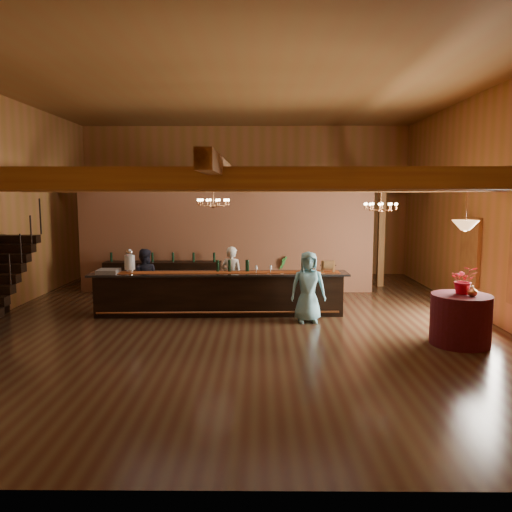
{
  "coord_description": "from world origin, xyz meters",
  "views": [
    {
      "loc": [
        0.54,
        -11.74,
        3.0
      ],
      "look_at": [
        0.44,
        0.87,
        1.44
      ],
      "focal_mm": 35.0,
      "sensor_mm": 36.0,
      "label": 1
    }
  ],
  "objects_px": {
    "beverage_dispenser": "(130,261)",
    "chandelier_right": "(381,206)",
    "tasting_bar": "(220,293)",
    "raffle_drum": "(328,265)",
    "backbar_shelf": "(163,278)",
    "pendant_lamp": "(465,225)",
    "staff_second": "(144,278)",
    "chandelier_left": "(213,202)",
    "round_table": "(460,320)",
    "floor_plant": "(281,274)",
    "bartender": "(232,277)",
    "guest": "(308,287)"
  },
  "relations": [
    {
      "from": "raffle_drum",
      "to": "floor_plant",
      "type": "xyz_separation_m",
      "value": [
        -1.04,
        2.98,
        -0.68
      ]
    },
    {
      "from": "backbar_shelf",
      "to": "chandelier_left",
      "type": "bearing_deg",
      "value": -51.73
    },
    {
      "from": "tasting_bar",
      "to": "beverage_dispenser",
      "type": "xyz_separation_m",
      "value": [
        -2.22,
        -0.02,
        0.81
      ]
    },
    {
      "from": "raffle_drum",
      "to": "chandelier_left",
      "type": "distance_m",
      "value": 3.3
    },
    {
      "from": "round_table",
      "to": "pendant_lamp",
      "type": "relative_size",
      "value": 1.3
    },
    {
      "from": "backbar_shelf",
      "to": "tasting_bar",
      "type": "bearing_deg",
      "value": -54.35
    },
    {
      "from": "chandelier_right",
      "to": "floor_plant",
      "type": "relative_size",
      "value": 0.71
    },
    {
      "from": "tasting_bar",
      "to": "staff_second",
      "type": "xyz_separation_m",
      "value": [
        -2.06,
        0.76,
        0.25
      ]
    },
    {
      "from": "raffle_drum",
      "to": "pendant_lamp",
      "type": "height_order",
      "value": "pendant_lamp"
    },
    {
      "from": "staff_second",
      "to": "bartender",
      "type": "bearing_deg",
      "value": -179.67
    },
    {
      "from": "chandelier_right",
      "to": "guest",
      "type": "height_order",
      "value": "chandelier_right"
    },
    {
      "from": "round_table",
      "to": "chandelier_right",
      "type": "xyz_separation_m",
      "value": [
        -1.06,
        2.5,
        2.2
      ]
    },
    {
      "from": "beverage_dispenser",
      "to": "backbar_shelf",
      "type": "bearing_deg",
      "value": 83.4
    },
    {
      "from": "raffle_drum",
      "to": "chandelier_right",
      "type": "height_order",
      "value": "chandelier_right"
    },
    {
      "from": "guest",
      "to": "pendant_lamp",
      "type": "bearing_deg",
      "value": -33.27
    },
    {
      "from": "beverage_dispenser",
      "to": "staff_second",
      "type": "bearing_deg",
      "value": 77.94
    },
    {
      "from": "beverage_dispenser",
      "to": "backbar_shelf",
      "type": "distance_m",
      "value": 2.79
    },
    {
      "from": "round_table",
      "to": "chandelier_right",
      "type": "relative_size",
      "value": 1.47
    },
    {
      "from": "raffle_drum",
      "to": "pendant_lamp",
      "type": "distance_m",
      "value": 3.61
    },
    {
      "from": "tasting_bar",
      "to": "chandelier_right",
      "type": "bearing_deg",
      "value": -1.23
    },
    {
      "from": "beverage_dispenser",
      "to": "chandelier_right",
      "type": "relative_size",
      "value": 0.75
    },
    {
      "from": "pendant_lamp",
      "to": "beverage_dispenser",
      "type": "bearing_deg",
      "value": 161.43
    },
    {
      "from": "chandelier_left",
      "to": "floor_plant",
      "type": "height_order",
      "value": "chandelier_left"
    },
    {
      "from": "beverage_dispenser",
      "to": "backbar_shelf",
      "type": "height_order",
      "value": "beverage_dispenser"
    },
    {
      "from": "floor_plant",
      "to": "backbar_shelf",
      "type": "bearing_deg",
      "value": -173.64
    },
    {
      "from": "raffle_drum",
      "to": "chandelier_right",
      "type": "relative_size",
      "value": 0.42
    },
    {
      "from": "tasting_bar",
      "to": "backbar_shelf",
      "type": "bearing_deg",
      "value": 124.4
    },
    {
      "from": "backbar_shelf",
      "to": "bartender",
      "type": "bearing_deg",
      "value": -39.69
    },
    {
      "from": "beverage_dispenser",
      "to": "floor_plant",
      "type": "height_order",
      "value": "beverage_dispenser"
    },
    {
      "from": "pendant_lamp",
      "to": "staff_second",
      "type": "height_order",
      "value": "pendant_lamp"
    },
    {
      "from": "round_table",
      "to": "floor_plant",
      "type": "relative_size",
      "value": 1.04
    },
    {
      "from": "chandelier_left",
      "to": "pendant_lamp",
      "type": "height_order",
      "value": "same"
    },
    {
      "from": "guest",
      "to": "round_table",
      "type": "bearing_deg",
      "value": -33.27
    },
    {
      "from": "raffle_drum",
      "to": "round_table",
      "type": "bearing_deg",
      "value": -47.02
    },
    {
      "from": "staff_second",
      "to": "tasting_bar",
      "type": "bearing_deg",
      "value": 157.95
    },
    {
      "from": "beverage_dispenser",
      "to": "chandelier_left",
      "type": "distance_m",
      "value": 2.56
    },
    {
      "from": "bartender",
      "to": "guest",
      "type": "xyz_separation_m",
      "value": [
        1.89,
        -1.54,
        0.02
      ]
    },
    {
      "from": "pendant_lamp",
      "to": "floor_plant",
      "type": "height_order",
      "value": "pendant_lamp"
    },
    {
      "from": "beverage_dispenser",
      "to": "chandelier_left",
      "type": "height_order",
      "value": "chandelier_left"
    },
    {
      "from": "guest",
      "to": "backbar_shelf",
      "type": "bearing_deg",
      "value": 139.02
    },
    {
      "from": "chandelier_left",
      "to": "staff_second",
      "type": "xyz_separation_m",
      "value": [
        -1.89,
        0.31,
        -2.01
      ]
    },
    {
      "from": "raffle_drum",
      "to": "backbar_shelf",
      "type": "height_order",
      "value": "raffle_drum"
    },
    {
      "from": "chandelier_right",
      "to": "staff_second",
      "type": "height_order",
      "value": "chandelier_right"
    },
    {
      "from": "staff_second",
      "to": "floor_plant",
      "type": "bearing_deg",
      "value": -150.62
    },
    {
      "from": "tasting_bar",
      "to": "round_table",
      "type": "height_order",
      "value": "tasting_bar"
    },
    {
      "from": "tasting_bar",
      "to": "backbar_shelf",
      "type": "relative_size",
      "value": 1.83
    },
    {
      "from": "tasting_bar",
      "to": "round_table",
      "type": "xyz_separation_m",
      "value": [
        5.04,
        -2.46,
        -0.03
      ]
    },
    {
      "from": "tasting_bar",
      "to": "beverage_dispenser",
      "type": "height_order",
      "value": "beverage_dispenser"
    },
    {
      "from": "tasting_bar",
      "to": "chandelier_left",
      "type": "bearing_deg",
      "value": 109.13
    },
    {
      "from": "pendant_lamp",
      "to": "floor_plant",
      "type": "xyz_separation_m",
      "value": [
        -3.37,
        5.48,
        -1.84
      ]
    }
  ]
}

